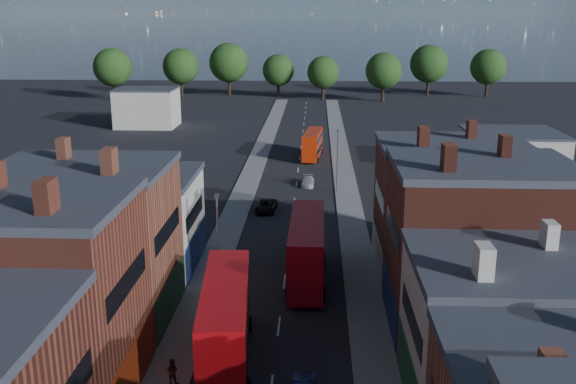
# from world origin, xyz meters

# --- Properties ---
(pavement_west) EXTENTS (3.00, 200.00, 0.12)m
(pavement_west) POSITION_xyz_m (-6.50, 50.00, 0.06)
(pavement_west) COLOR gray
(pavement_west) RESTS_ON ground
(pavement_east) EXTENTS (3.00, 200.00, 0.12)m
(pavement_east) POSITION_xyz_m (6.50, 50.00, 0.06)
(pavement_east) COLOR gray
(pavement_east) RESTS_ON ground
(lamp_post_2) EXTENTS (0.25, 0.70, 8.12)m
(lamp_post_2) POSITION_xyz_m (-5.20, 30.00, 4.70)
(lamp_post_2) COLOR slate
(lamp_post_2) RESTS_ON ground
(lamp_post_3) EXTENTS (0.25, 0.70, 8.12)m
(lamp_post_3) POSITION_xyz_m (5.20, 60.00, 4.70)
(lamp_post_3) COLOR slate
(lamp_post_3) RESTS_ON ground
(bus_0) EXTENTS (3.93, 12.58, 5.35)m
(bus_0) POSITION_xyz_m (-3.09, 19.02, 2.88)
(bus_0) COLOR #AF0A0E
(bus_0) RESTS_ON ground
(bus_1) EXTENTS (3.20, 12.26, 5.29)m
(bus_1) POSITION_xyz_m (1.87, 32.37, 2.85)
(bus_1) COLOR #AD0913
(bus_1) RESTS_ON ground
(bus_2) EXTENTS (3.23, 9.94, 4.21)m
(bus_2) POSITION_xyz_m (2.00, 80.12, 2.27)
(bus_2) COLOR red
(bus_2) RESTS_ON ground
(car_2) EXTENTS (2.49, 4.73, 1.27)m
(car_2) POSITION_xyz_m (-3.06, 51.90, 0.64)
(car_2) COLOR black
(car_2) RESTS_ON ground
(car_3) EXTENTS (1.70, 4.02, 1.16)m
(car_3) POSITION_xyz_m (1.51, 63.28, 0.58)
(car_3) COLOR silver
(car_3) RESTS_ON ground
(ped_1) EXTENTS (0.84, 0.51, 1.67)m
(ped_1) POSITION_xyz_m (-6.01, 16.12, 0.95)
(ped_1) COLOR #47251C
(ped_1) RESTS_ON pavement_west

